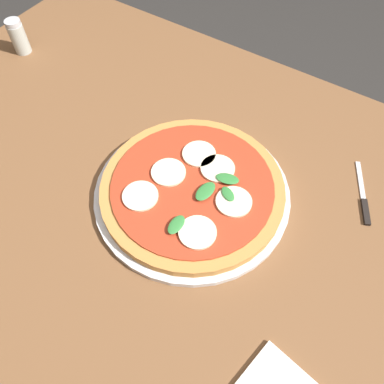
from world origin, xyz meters
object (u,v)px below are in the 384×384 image
(knife, at_px, (364,200))
(pepper_shaker, at_px, (18,37))
(serving_tray, at_px, (192,193))
(pizza, at_px, (192,188))
(dining_table, at_px, (154,227))

(knife, relative_size, pepper_shaker, 1.62)
(knife, height_order, pepper_shaker, pepper_shaker)
(serving_tray, distance_m, knife, 0.33)
(pizza, xyz_separation_m, knife, (-0.28, -0.17, -0.02))
(serving_tray, relative_size, pizza, 1.07)
(knife, distance_m, pepper_shaker, 0.88)
(serving_tray, relative_size, pepper_shaker, 4.35)
(serving_tray, xyz_separation_m, knife, (-0.28, -0.17, -0.00))
(dining_table, bearing_deg, serving_tray, -133.79)
(pizza, bearing_deg, serving_tray, -9.71)
(serving_tray, height_order, pepper_shaker, pepper_shaker)
(pepper_shaker, bearing_deg, serving_tray, 167.13)
(pizza, relative_size, knife, 2.50)
(serving_tray, bearing_deg, pizza, 170.29)
(dining_table, height_order, serving_tray, serving_tray)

